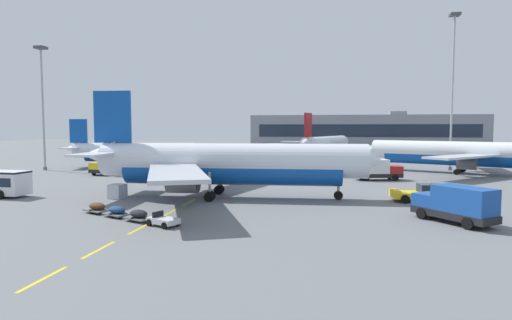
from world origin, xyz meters
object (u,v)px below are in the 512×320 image
object	(u,v)px
catering_truck	(377,169)
airliner_far_center	(132,152)
baggage_train	(128,213)
apron_light_mast_near	(42,93)
uld_cargo_container	(117,191)
ground_crew_worker	(432,197)
pushback_tug	(422,193)
apron_light_mast_far	(453,75)
fuel_service_truck	(456,204)
airliner_foreground	(227,163)
ground_power_truck	(109,164)
airliner_far_right	(453,153)
airliner_mid_left	(326,145)

from	to	relation	value
catering_truck	airliner_far_center	bearing A→B (deg)	163.72
baggage_train	apron_light_mast_near	distance (m)	53.73
uld_cargo_container	ground_crew_worker	bearing A→B (deg)	0.52
pushback_tug	apron_light_mast_far	bearing A→B (deg)	71.80
pushback_tug	apron_light_mast_near	world-z (taller)	apron_light_mast_near
fuel_service_truck	airliner_far_center	bearing A→B (deg)	139.15
uld_cargo_container	apron_light_mast_far	xyz separation A→B (m)	(45.62, 40.68, 16.79)
catering_truck	ground_crew_worker	bearing A→B (deg)	-81.96
airliner_foreground	ground_power_truck	world-z (taller)	airliner_foreground
ground_crew_worker	apron_light_mast_far	xyz separation A→B (m)	(11.90, 40.37, 16.60)
pushback_tug	apron_light_mast_near	bearing A→B (deg)	159.12
pushback_tug	airliner_far_center	size ratio (longest dim) A/B	0.23
catering_truck	apron_light_mast_near	distance (m)	61.29
fuel_service_truck	uld_cargo_container	bearing A→B (deg)	168.49
airliner_far_right	apron_light_mast_far	distance (m)	15.11
uld_cargo_container	apron_light_mast_near	world-z (taller)	apron_light_mast_near
airliner_far_center	apron_light_mast_far	size ratio (longest dim) A/B	0.95
airliner_mid_left	airliner_far_center	distance (m)	48.49
airliner_foreground	catering_truck	world-z (taller)	airliner_foreground
airliner_far_center	baggage_train	bearing A→B (deg)	-64.49
airliner_far_right	apron_light_mast_near	size ratio (longest dim) A/B	1.31
pushback_tug	apron_light_mast_near	distance (m)	68.41
uld_cargo_container	baggage_train	bearing A→B (deg)	-58.18
baggage_train	apron_light_mast_near	xyz separation A→B (m)	(-35.50, 37.88, 13.84)
fuel_service_truck	apron_light_mast_near	world-z (taller)	apron_light_mast_near
airliner_far_center	ground_crew_worker	distance (m)	61.19
ground_crew_worker	airliner_far_right	bearing A→B (deg)	72.65
pushback_tug	uld_cargo_container	size ratio (longest dim) A/B	3.33
ground_power_truck	baggage_train	size ratio (longest dim) A/B	0.67
fuel_service_truck	pushback_tug	bearing A→B (deg)	92.99
airliner_far_center	airliner_far_right	world-z (taller)	airliner_far_right
catering_truck	fuel_service_truck	size ratio (longest dim) A/B	1.05
fuel_service_truck	ground_crew_worker	xyz separation A→B (m)	(-0.33, 7.24, -0.65)
airliner_foreground	baggage_train	world-z (taller)	airliner_foreground
fuel_service_truck	airliner_foreground	bearing A→B (deg)	156.77
airliner_mid_left	ground_power_truck	size ratio (longest dim) A/B	4.29
airliner_foreground	ground_power_truck	distance (m)	33.83
pushback_tug	ground_crew_worker	bearing A→B (deg)	-86.24
pushback_tug	apron_light_mast_far	distance (m)	42.27
apron_light_mast_near	apron_light_mast_far	xyz separation A→B (m)	(74.79, 12.99, 3.22)
airliner_foreground	apron_light_mast_far	world-z (taller)	apron_light_mast_far
airliner_far_right	ground_crew_worker	size ratio (longest dim) A/B	17.32
ground_crew_worker	airliner_far_center	bearing A→B (deg)	144.08
catering_truck	uld_cargo_container	size ratio (longest dim) A/B	3.93
airliner_mid_left	apron_light_mast_near	distance (m)	65.15
airliner_foreground	apron_light_mast_far	xyz separation A→B (m)	(33.51, 38.20, 13.64)
pushback_tug	uld_cargo_container	world-z (taller)	pushback_tug
airliner_foreground	airliner_mid_left	xyz separation A→B (m)	(10.11, 63.79, -0.29)
airliner_foreground	fuel_service_truck	bearing A→B (deg)	-23.23
airliner_far_center	ground_crew_worker	xyz separation A→B (m)	(49.52, -35.87, -2.13)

